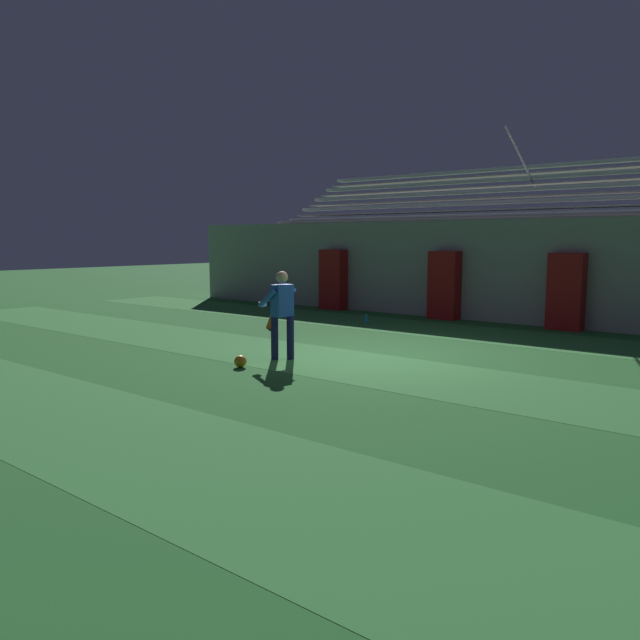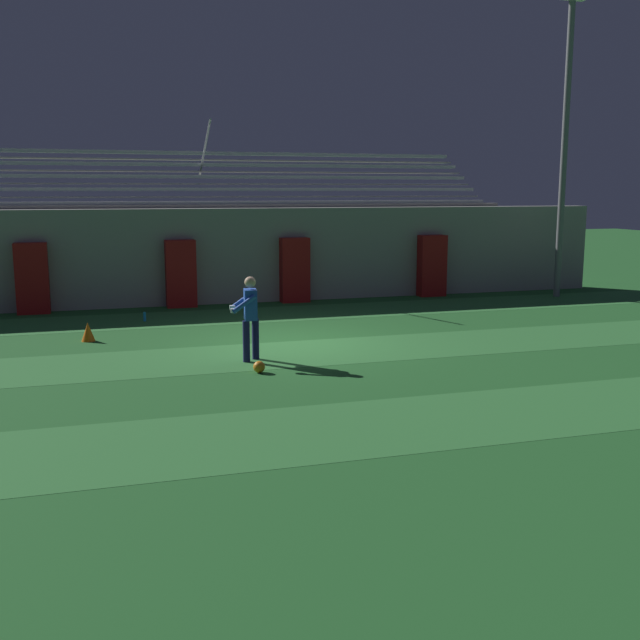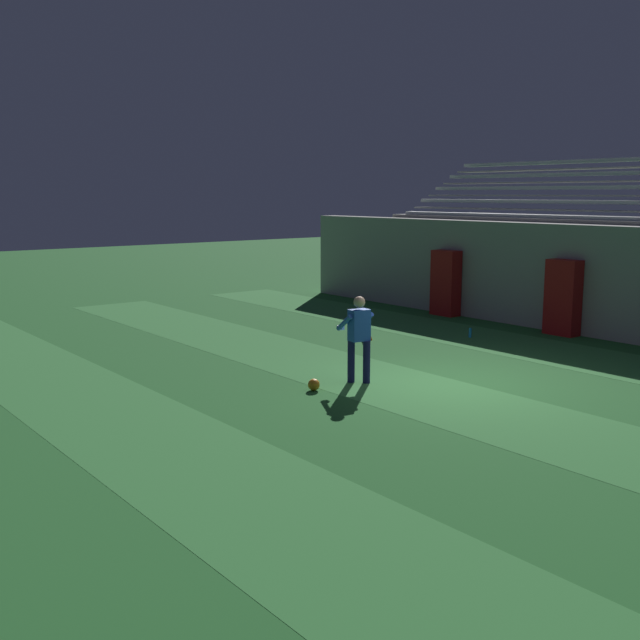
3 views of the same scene
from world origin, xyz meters
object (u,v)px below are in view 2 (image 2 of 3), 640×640
object	(u,v)px
padding_pillar_gate_left	(181,274)
floodlight_pole	(567,108)
padding_pillar_gate_right	(295,270)
water_bottle	(145,317)
traffic_cone	(88,332)
soccer_ball	(259,367)
goalkeeper	(250,313)
padding_pillar_far_right	(432,266)
padding_pillar_far_left	(32,278)

from	to	relation	value
padding_pillar_gate_left	floodlight_pole	size ratio (longest dim) A/B	0.21
padding_pillar_gate_right	water_bottle	distance (m)	5.12
floodlight_pole	traffic_cone	xyz separation A→B (m)	(-14.23, -3.16, -5.59)
soccer_ball	goalkeeper	bearing A→B (deg)	87.24
traffic_cone	water_bottle	xyz separation A→B (m)	(1.38, 2.26, -0.09)
padding_pillar_far_right	soccer_ball	distance (m)	11.23
traffic_cone	water_bottle	size ratio (longest dim) A/B	1.75
padding_pillar_far_right	padding_pillar_far_left	bearing A→B (deg)	180.00
floodlight_pole	goalkeeper	xyz separation A→B (m)	(-11.16, -6.11, -4.84)
padding_pillar_gate_right	goalkeeper	world-z (taller)	padding_pillar_gate_right
padding_pillar_gate_left	padding_pillar_far_left	world-z (taller)	same
padding_pillar_gate_right	water_bottle	xyz separation A→B (m)	(-4.57, -2.13, -0.84)
padding_pillar_far_left	soccer_ball	size ratio (longest dim) A/B	8.77
padding_pillar_far_left	soccer_ball	xyz separation A→B (m)	(4.44, -8.38, -0.85)
soccer_ball	padding_pillar_gate_right	bearing A→B (deg)	70.71
floodlight_pole	padding_pillar_gate_left	bearing A→B (deg)	173.98
padding_pillar_far_left	water_bottle	distance (m)	3.62
water_bottle	floodlight_pole	bearing A→B (deg)	4.02
soccer_ball	traffic_cone	world-z (taller)	traffic_cone
goalkeeper	traffic_cone	xyz separation A→B (m)	(-3.07, 2.94, -0.74)
padding_pillar_far_left	padding_pillar_gate_right	bearing A→B (deg)	0.00
padding_pillar_gate_right	padding_pillar_far_left	size ratio (longest dim) A/B	1.00
soccer_ball	padding_pillar_far_left	bearing A→B (deg)	117.93
traffic_cone	water_bottle	distance (m)	2.65
padding_pillar_far_right	soccer_ball	xyz separation A→B (m)	(-7.43, -8.38, -0.85)
goalkeeper	water_bottle	world-z (taller)	goalkeeper
padding_pillar_gate_right	padding_pillar_far_right	size ratio (longest dim) A/B	1.00
goalkeeper	water_bottle	xyz separation A→B (m)	(-1.69, 5.21, -0.83)
padding_pillar_far_right	goalkeeper	size ratio (longest dim) A/B	1.16
padding_pillar_gate_left	goalkeeper	size ratio (longest dim) A/B	1.16
soccer_ball	traffic_cone	xyz separation A→B (m)	(-3.02, 3.98, 0.10)
traffic_cone	water_bottle	world-z (taller)	traffic_cone
padding_pillar_gate_left	padding_pillar_far_left	bearing A→B (deg)	180.00
padding_pillar_gate_right	water_bottle	world-z (taller)	padding_pillar_gate_right
padding_pillar_far_left	traffic_cone	distance (m)	4.68
padding_pillar_gate_right	floodlight_pole	size ratio (longest dim) A/B	0.21
padding_pillar_gate_left	traffic_cone	world-z (taller)	padding_pillar_gate_left
goalkeeper	soccer_ball	distance (m)	1.34
padding_pillar_gate_right	soccer_ball	distance (m)	8.92
padding_pillar_gate_left	padding_pillar_far_left	size ratio (longest dim) A/B	1.00
soccer_ball	water_bottle	bearing A→B (deg)	104.71
soccer_ball	traffic_cone	bearing A→B (deg)	127.19
padding_pillar_gate_left	goalkeeper	bearing A→B (deg)	-86.13
goalkeeper	water_bottle	size ratio (longest dim) A/B	6.96
padding_pillar_gate_left	padding_pillar_gate_right	world-z (taller)	same
padding_pillar_far_left	padding_pillar_gate_left	bearing A→B (deg)	0.00
padding_pillar_far_left	padding_pillar_far_right	xyz separation A→B (m)	(11.87, 0.00, 0.00)
padding_pillar_gate_left	soccer_ball	distance (m)	8.43
soccer_ball	floodlight_pole	bearing A→B (deg)	32.53
padding_pillar_far_left	soccer_ball	distance (m)	9.52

